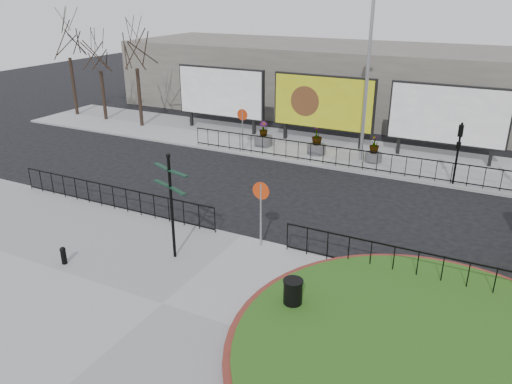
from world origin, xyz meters
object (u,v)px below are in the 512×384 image
Objects in this scene: fingerpost_sign at (171,196)px; planter_b at (317,144)px; planter_a at (263,138)px; litter_bin at (293,295)px; bollard at (63,254)px; billboard_mid at (323,103)px; planter_c at (374,152)px; lamp_post at (368,73)px.

fingerpost_sign is 13.47m from planter_b.
planter_b is at bearing -2.26° from planter_a.
bollard is at bearing -172.24° from litter_bin.
fingerpost_sign is 13.97m from planter_a.
billboard_mid is 15.46m from fingerpost_sign.
fingerpost_sign is at bearing 34.22° from bollard.
billboard_mid is 1.64× the size of fingerpost_sign.
fingerpost_sign is 3.88× the size of litter_bin.
billboard_mid reaches higher than planter_b.
planter_c is at bearing -0.00° from planter_a.
planter_c is (3.52, 13.49, -1.75)m from fingerpost_sign.
billboard_mid is 4.62m from planter_c.
billboard_mid is at bearing 151.95° from planter_c.
fingerpost_sign is 14.05m from planter_c.
billboard_mid reaches higher than planter_a.
fingerpost_sign reaches higher than planter_c.
lamp_post reaches higher than bollard.
litter_bin is (5.06, -16.47, -1.99)m from billboard_mid.
planter_b is (-2.54, -0.13, -4.14)m from lamp_post.
planter_b is at bearing 113.06° from fingerpost_sign.
billboard_mid is 0.67× the size of lamp_post.
litter_bin is 0.67× the size of planter_c.
planter_a is (-0.04, 15.59, 0.12)m from bollard.
fingerpost_sign is 2.62× the size of planter_c.
litter_bin is (2.06, -14.50, -4.21)m from lamp_post.
billboard_mid is 9.82× the size of bollard.
planter_b is at bearing -177.61° from planter_c.
planter_a is at bearing 177.74° from planter_b.
bollard is (-5.92, -15.59, -4.36)m from lamp_post.
planter_c reaches higher than litter_bin.
planter_b is at bearing 77.69° from bollard.
litter_bin reaches higher than bollard.
planter_a is (-2.95, -1.97, -2.02)m from billboard_mid.
billboard_mid is 17.93m from bollard.
lamp_post is at bearing 98.07° from litter_bin.
bollard is 0.43× the size of planter_a.
billboard_mid is 17.35m from litter_bin.
fingerpost_sign is at bearing -104.64° from planter_c.
fingerpost_sign is 4.21m from bollard.
planter_b is (-4.60, 14.37, 0.07)m from litter_bin.
lamp_post is 13.99m from fingerpost_sign.
planter_a is at bearing 180.00° from lamp_post.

